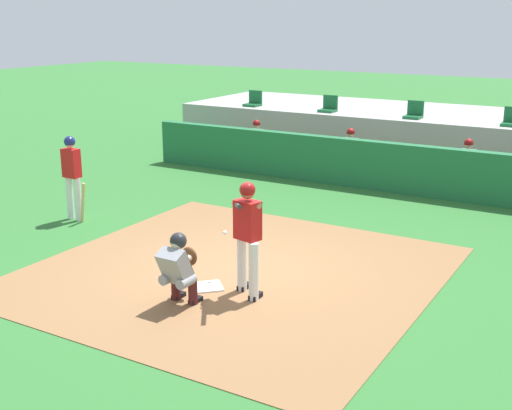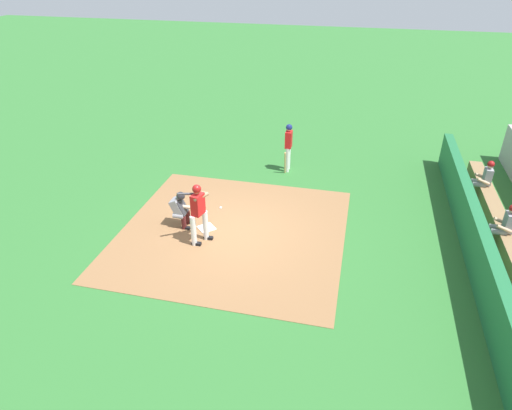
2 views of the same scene
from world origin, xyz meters
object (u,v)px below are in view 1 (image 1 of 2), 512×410
at_px(dugout_player_0, 254,142).
at_px(stadium_seat_0, 254,102).
at_px(stadium_seat_2, 414,113).
at_px(stadium_seat_1, 329,107).
at_px(dugout_player_2, 466,165).
at_px(dugout_player_1, 348,152).
at_px(catcher_crouched, 179,266).
at_px(on_deck_batter, 72,173).
at_px(home_plate, 208,287).
at_px(stadium_seat_3, 512,121).
at_px(batter_at_plate, 247,232).

bearing_deg(dugout_player_0, stadium_seat_0, 121.14).
distance_m(dugout_player_0, stadium_seat_2, 4.54).
bearing_deg(stadium_seat_1, stadium_seat_0, 180.00).
bearing_deg(dugout_player_2, dugout_player_1, 180.00).
bearing_deg(stadium_seat_2, dugout_player_1, -118.05).
distance_m(catcher_crouched, stadium_seat_1, 11.24).
relative_size(catcher_crouched, stadium_seat_1, 3.25).
height_order(catcher_crouched, dugout_player_2, dugout_player_2).
bearing_deg(dugout_player_0, catcher_crouched, -65.89).
bearing_deg(stadium_seat_2, on_deck_batter, -117.76).
distance_m(home_plate, dugout_player_0, 9.08).
height_order(catcher_crouched, stadium_seat_3, stadium_seat_3).
distance_m(batter_at_plate, catcher_crouched, 1.13).
bearing_deg(home_plate, batter_at_plate, 5.38).
height_order(stadium_seat_1, stadium_seat_3, same).
xyz_separation_m(stadium_seat_1, stadium_seat_3, (5.20, 0.00, 0.00)).
bearing_deg(dugout_player_0, stadium_seat_1, 56.04).
bearing_deg(stadium_seat_3, stadium_seat_2, 180.00).
distance_m(dugout_player_2, stadium_seat_0, 7.52).
bearing_deg(stadium_seat_0, catcher_crouched, -64.51).
bearing_deg(stadium_seat_0, home_plate, -62.94).
xyz_separation_m(batter_at_plate, dugout_player_2, (1.29, 8.08, -0.36)).
height_order(home_plate, dugout_player_2, dugout_player_2).
xyz_separation_m(batter_at_plate, on_deck_batter, (-5.19, 1.56, -0.02)).
bearing_deg(on_deck_batter, stadium_seat_3, 50.29).
relative_size(on_deck_batter, stadium_seat_1, 3.72).
bearing_deg(stadium_seat_2, stadium_seat_1, 180.00).
relative_size(catcher_crouched, stadium_seat_0, 3.25).
relative_size(batter_at_plate, stadium_seat_0, 3.76).
xyz_separation_m(dugout_player_1, dugout_player_2, (3.07, 0.00, 0.00)).
relative_size(home_plate, stadium_seat_0, 0.92).
bearing_deg(home_plate, dugout_player_2, 76.31).
height_order(dugout_player_2, stadium_seat_2, stadium_seat_2).
relative_size(on_deck_batter, dugout_player_2, 1.37).
bearing_deg(home_plate, catcher_crouched, -90.28).
relative_size(on_deck_batter, stadium_seat_3, 3.72).
height_order(batter_at_plate, stadium_seat_2, stadium_seat_2).
height_order(home_plate, catcher_crouched, catcher_crouched).
relative_size(stadium_seat_1, stadium_seat_3, 1.00).
xyz_separation_m(stadium_seat_0, stadium_seat_2, (5.20, 0.00, 0.00)).
bearing_deg(dugout_player_0, home_plate, -64.01).
relative_size(dugout_player_0, stadium_seat_1, 2.71).
relative_size(on_deck_batter, dugout_player_1, 1.37).
bearing_deg(batter_at_plate, dugout_player_2, 80.91).
bearing_deg(dugout_player_1, stadium_seat_0, 153.70).
xyz_separation_m(batter_at_plate, stadium_seat_1, (-3.29, 10.11, 0.50)).
xyz_separation_m(home_plate, dugout_player_0, (-3.97, 8.14, 0.65)).
bearing_deg(stadium_seat_1, catcher_crouched, -76.60).
distance_m(catcher_crouched, stadium_seat_3, 11.24).
bearing_deg(batter_at_plate, dugout_player_0, 119.98).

